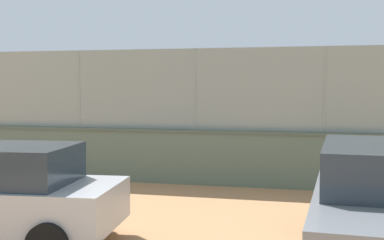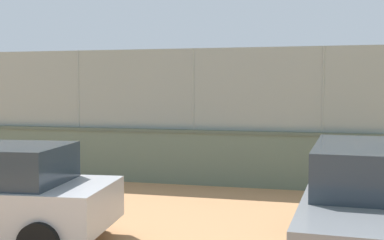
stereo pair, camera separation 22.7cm
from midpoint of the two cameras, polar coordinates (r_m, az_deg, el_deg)
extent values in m
plane|color=tan|center=(24.98, -3.02, -1.98)|extent=(260.00, 260.00, 0.00)
cube|color=slate|center=(13.56, -6.74, -4.04)|extent=(22.81, 0.60, 1.32)
cube|color=#4D594D|center=(13.48, -6.76, -1.10)|extent=(22.81, 0.66, 0.08)
cube|color=gray|center=(13.43, -6.80, 3.46)|extent=(22.35, 0.26, 2.06)
cylinder|color=gray|center=(12.59, 14.13, 3.35)|extent=(0.07, 0.07, 2.06)
cylinder|color=gray|center=(12.96, -0.16, 3.47)|extent=(0.07, 0.07, 2.06)
cylinder|color=gray|center=(14.07, -12.92, 3.40)|extent=(0.07, 0.07, 2.06)
cylinder|color=navy|center=(17.40, 9.81, -3.13)|extent=(0.21, 0.21, 0.85)
cylinder|color=navy|center=(17.54, 10.27, -3.08)|extent=(0.21, 0.21, 0.85)
cylinder|color=white|center=(17.40, 10.07, -0.69)|extent=(0.48, 0.48, 0.63)
cylinder|color=brown|center=(17.13, 9.44, -0.33)|extent=(0.51, 0.46, 0.17)
cylinder|color=brown|center=(17.41, 11.51, -0.29)|extent=(0.51, 0.46, 0.17)
sphere|color=brown|center=(17.37, 10.08, 0.74)|extent=(0.24, 0.24, 0.24)
cylinder|color=red|center=(17.36, 10.09, 1.08)|extent=(0.36, 0.36, 0.05)
cylinder|color=black|center=(17.29, 11.94, -0.32)|extent=(0.25, 0.23, 0.04)
ellipsoid|color=#333338|center=(17.14, 12.48, -0.37)|extent=(0.24, 0.22, 0.24)
cylinder|color=#591919|center=(17.26, -7.06, -3.33)|extent=(0.19, 0.19, 0.74)
cylinder|color=#591919|center=(17.42, -6.65, -3.27)|extent=(0.19, 0.19, 0.74)
cylinder|color=#3372B2|center=(17.27, -6.87, -1.17)|extent=(0.43, 0.43, 0.55)
cylinder|color=#D8AD84|center=(17.01, -7.35, -0.88)|extent=(0.53, 0.25, 0.16)
cylinder|color=#D8AD84|center=(17.30, -5.51, -0.79)|extent=(0.53, 0.25, 0.16)
sphere|color=#D8AD84|center=(17.24, -6.88, 0.08)|extent=(0.21, 0.21, 0.21)
cylinder|color=navy|center=(17.24, -6.88, 0.38)|extent=(0.28, 0.28, 0.05)
sphere|color=white|center=(16.75, 14.49, -4.56)|extent=(0.21, 0.21, 0.21)
cube|color=gray|center=(14.48, 0.47, -4.36)|extent=(1.60, 0.40, 0.06)
cube|color=gray|center=(14.30, 0.32, -3.57)|extent=(1.60, 0.06, 0.40)
cube|color=#333338|center=(14.39, 2.96, -5.32)|extent=(0.06, 0.38, 0.45)
cube|color=#333338|center=(14.67, -1.98, -5.14)|extent=(0.06, 0.38, 0.45)
cube|color=slate|center=(7.54, 19.56, -10.31)|extent=(2.06, 4.70, 0.76)
cube|color=#28333D|center=(7.63, 19.58, -4.86)|extent=(1.72, 2.67, 0.62)
cylinder|color=black|center=(9.15, 13.31, -10.16)|extent=(0.24, 0.63, 0.62)
cylinder|color=black|center=(9.15, -11.89, -10.14)|extent=(0.63, 0.25, 0.62)
camera|label=1|loc=(0.11, -90.40, -0.03)|focal=47.72mm
camera|label=2|loc=(0.11, 89.60, 0.03)|focal=47.72mm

